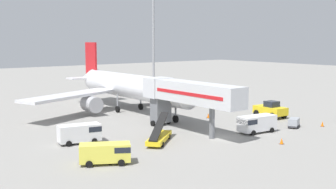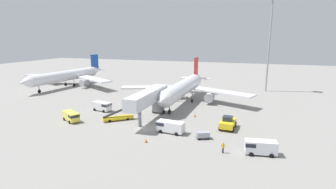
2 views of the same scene
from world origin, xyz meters
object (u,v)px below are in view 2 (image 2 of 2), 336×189
pushback_tug (228,123)px  ground_crew_worker_foreground (223,147)px  belt_loader_truck (118,117)px  baggage_cart_outer_left (203,135)px  service_van_outer_right (260,147)px  apron_light_mast (271,28)px  airplane_at_gate (184,88)px  service_van_far_right (71,116)px  service_van_rear_left (102,106)px  safety_cone_alpha (195,115)px  airplane_background (68,76)px  jet_bridge (149,98)px  service_van_mid_left (170,126)px  safety_cone_bravo (223,144)px  safety_cone_charlie (146,140)px

pushback_tug → ground_crew_worker_foreground: pushback_tug is taller
belt_loader_truck → baggage_cart_outer_left: 20.78m
service_van_outer_right → apron_light_mast: size_ratio=0.16×
airplane_at_gate → service_van_far_right: size_ratio=7.41×
service_van_rear_left → service_van_far_right: bearing=-101.2°
safety_cone_alpha → airplane_background: size_ratio=0.02×
jet_bridge → service_van_far_right: (-15.98, -6.73, -3.89)m
service_van_far_right → safety_cone_alpha: bearing=25.5°
jet_bridge → airplane_background: size_ratio=0.42×
service_van_mid_left → ground_crew_worker_foreground: size_ratio=3.04×
airplane_at_gate → safety_cone_bravo: (14.59, -27.72, -3.89)m
belt_loader_truck → service_van_rear_left: size_ratio=1.19×
safety_cone_bravo → airplane_background: (-62.54, 37.51, 3.76)m
jet_bridge → safety_cone_charlie: (4.51, -12.39, -4.71)m
safety_cone_bravo → apron_light_mast: 56.78m
pushback_tug → safety_cone_alpha: 10.00m
service_van_mid_left → apron_light_mast: size_ratio=0.17×
belt_loader_truck → safety_cone_charlie: size_ratio=8.22×
apron_light_mast → belt_loader_truck: bearing=-125.4°
safety_cone_alpha → safety_cone_bravo: 17.04m
apron_light_mast → ground_crew_worker_foreground: bearing=-98.1°
pushback_tug → airplane_at_gate: bearing=127.8°
airplane_at_gate → safety_cone_bravo: 31.56m
belt_loader_truck → service_van_outer_right: belt_loader_truck is taller
airplane_at_gate → ground_crew_worker_foreground: (14.95, -30.57, -3.30)m
airplane_at_gate → safety_cone_alpha: airplane_at_gate is taller
airplane_at_gate → baggage_cart_outer_left: airplane_at_gate is taller
service_van_outer_right → safety_cone_bravo: service_van_outer_right is taller
service_van_rear_left → safety_cone_alpha: size_ratio=6.82×
jet_bridge → safety_cone_bravo: 20.57m
pushback_tug → service_van_mid_left: (-10.46, -5.99, 0.06)m
service_van_outer_right → airplane_background: airplane_background is taller
service_van_rear_left → service_van_outer_right: bearing=-20.1°
safety_cone_charlie → service_van_rear_left: bearing=140.9°
jet_bridge → service_van_rear_left: bearing=168.9°
airplane_at_gate → baggage_cart_outer_left: (10.71, -25.67, -3.52)m
jet_bridge → belt_loader_truck: jet_bridge is taller
service_van_outer_right → safety_cone_charlie: (-19.01, -1.39, -0.93)m
jet_bridge → safety_cone_alpha: 11.69m
belt_loader_truck → service_van_rear_left: bearing=143.8°
jet_bridge → service_van_mid_left: jet_bridge is taller
ground_crew_worker_foreground → apron_light_mast: 59.16m
airplane_background → apron_light_mast: bearing=11.7°
ground_crew_worker_foreground → safety_cone_charlie: bearing=-180.0°
service_van_mid_left → service_van_rear_left: bearing=156.6°
baggage_cart_outer_left → safety_cone_charlie: size_ratio=3.48×
service_van_mid_left → baggage_cart_outer_left: service_van_mid_left is taller
belt_loader_truck → baggage_cart_outer_left: (20.24, -4.68, -0.03)m
airplane_at_gate → safety_cone_charlie: size_ratio=51.98×
service_van_far_right → airplane_background: bearing=129.8°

